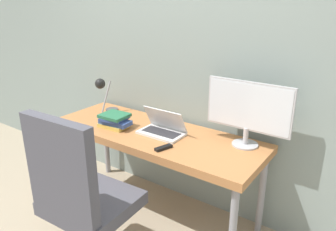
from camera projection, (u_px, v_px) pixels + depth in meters
ground_plane at (131, 231)px, 2.58m from camera, size 12.00×12.00×0.00m
wall_back at (181, 54)px, 2.67m from camera, size 8.00×0.05×2.60m
desk at (154, 139)px, 2.59m from camera, size 1.76×0.63×0.75m
laptop at (163, 128)px, 2.52m from camera, size 0.35×0.21×0.20m
monitor at (248, 110)px, 2.25m from camera, size 0.61×0.19×0.47m
desk_lamp at (103, 90)px, 2.90m from camera, size 0.12×0.23×0.33m
office_chair at (79, 192)px, 2.01m from camera, size 0.59×0.60×1.13m
book_stack at (114, 120)px, 2.64m from camera, size 0.27×0.20×0.11m
tv_remote at (164, 148)px, 2.28m from camera, size 0.08×0.14×0.02m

